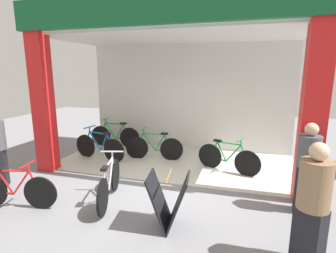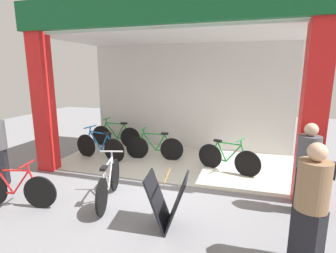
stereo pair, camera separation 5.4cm
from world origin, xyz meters
name	(u,v)px [view 2 (the right image)]	position (x,y,z in m)	size (l,w,h in m)	color
ground_plane	(159,183)	(0.00, 0.00, 0.00)	(20.67, 20.67, 0.00)	gray
shop_facade	(178,83)	(0.00, 1.63, 2.16)	(6.54, 3.25, 3.98)	beige
bicycle_inside_0	(228,158)	(1.43, 1.11, 0.36)	(1.55, 0.60, 0.89)	black
bicycle_inside_1	(155,147)	(-0.62, 1.47, 0.36)	(1.64, 0.45, 0.90)	black
bicycle_inside_2	(100,147)	(-2.11, 1.03, 0.37)	(1.68, 0.47, 0.94)	black
bicycle_inside_3	(116,136)	(-2.30, 2.33, 0.38)	(1.72, 0.47, 0.95)	black
bicycle_parked_0	(109,183)	(-0.64, -1.06, 0.37)	(0.55, 1.62, 0.92)	black
bicycle_parked_1	(15,189)	(-2.17, -1.77, 0.34)	(1.54, 0.45, 0.86)	black
sandwich_board_sign	(167,201)	(0.69, -1.57, 0.44)	(0.72, 0.68, 0.90)	black
pedestrian_0	(308,167)	(2.88, -0.44, 0.84)	(0.64, 0.42, 1.62)	black
pedestrian_1	(311,206)	(2.63, -1.92, 0.87)	(0.53, 0.53, 1.66)	black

